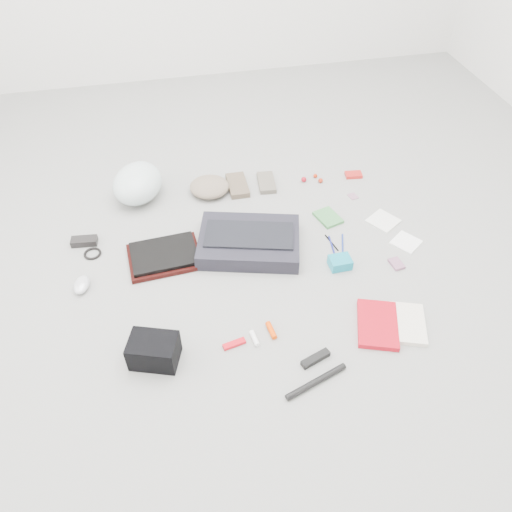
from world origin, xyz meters
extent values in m
plane|color=gray|center=(0.00, 0.00, 0.00)|extent=(4.00, 4.00, 0.00)
cube|color=black|center=(-0.01, 0.11, 0.04)|extent=(0.54, 0.44, 0.08)
cube|color=black|center=(-0.01, 0.11, 0.08)|extent=(0.44, 0.29, 0.01)
cube|color=black|center=(-0.41, 0.12, 0.01)|extent=(0.34, 0.27, 0.02)
cube|color=black|center=(-0.41, 0.12, 0.03)|extent=(0.31, 0.24, 0.02)
ellipsoid|color=white|center=(-0.49, 0.61, 0.09)|extent=(0.35, 0.38, 0.18)
ellipsoid|color=#82705D|center=(-0.13, 0.58, 0.04)|extent=(0.25, 0.24, 0.07)
cube|color=brown|center=(0.03, 0.59, 0.02)|extent=(0.10, 0.20, 0.03)
cube|color=#686154|center=(0.19, 0.58, 0.01)|extent=(0.10, 0.18, 0.03)
cube|color=black|center=(-0.77, 0.31, 0.02)|extent=(0.13, 0.07, 0.03)
torus|color=black|center=(-0.74, 0.22, 0.01)|extent=(0.10, 0.10, 0.01)
ellipsoid|color=silver|center=(-0.78, 0.02, 0.02)|extent=(0.09, 0.12, 0.04)
cube|color=black|center=(-0.49, -0.42, 0.06)|extent=(0.21, 0.18, 0.12)
cube|color=red|center=(-0.18, -0.42, 0.01)|extent=(0.10, 0.04, 0.01)
cylinder|color=white|center=(-0.10, -0.41, 0.01)|extent=(0.03, 0.07, 0.02)
cylinder|color=#F04001|center=(-0.02, -0.39, 0.01)|extent=(0.03, 0.08, 0.02)
cube|color=black|center=(0.11, -0.56, 0.01)|extent=(0.12, 0.07, 0.02)
cylinder|color=black|center=(0.08, -0.66, 0.01)|extent=(0.26, 0.11, 0.02)
cube|color=red|center=(0.41, -0.46, 0.01)|extent=(0.23, 0.28, 0.02)
cube|color=beige|center=(0.53, -0.48, 0.01)|extent=(0.20, 0.24, 0.02)
cube|color=#3C7D41|center=(0.42, 0.23, 0.01)|extent=(0.14, 0.16, 0.02)
cylinder|color=navy|center=(0.38, 0.03, 0.00)|extent=(0.02, 0.15, 0.01)
cylinder|color=black|center=(0.38, 0.06, 0.00)|extent=(0.03, 0.12, 0.01)
cylinder|color=navy|center=(0.43, 0.03, 0.00)|extent=(0.05, 0.14, 0.01)
cube|color=#138DAC|center=(0.37, -0.10, 0.02)|extent=(0.10, 0.08, 0.05)
cube|color=#97607F|center=(0.63, -0.14, 0.01)|extent=(0.06, 0.08, 0.01)
cube|color=silver|center=(0.69, 0.16, 0.00)|extent=(0.18, 0.18, 0.01)
cube|color=white|center=(0.74, -0.02, 0.00)|extent=(0.16, 0.16, 0.01)
sphere|color=maroon|center=(0.39, 0.56, 0.01)|extent=(0.03, 0.03, 0.03)
sphere|color=red|center=(0.47, 0.59, 0.01)|extent=(0.03, 0.03, 0.02)
sphere|color=#A22510|center=(0.48, 0.54, 0.01)|extent=(0.03, 0.03, 0.03)
cube|color=red|center=(0.68, 0.55, 0.01)|extent=(0.10, 0.07, 0.02)
cube|color=#9D6A84|center=(0.61, 0.38, 0.00)|extent=(0.05, 0.06, 0.00)
camera|label=1|loc=(-0.34, -1.57, 1.64)|focal=35.00mm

